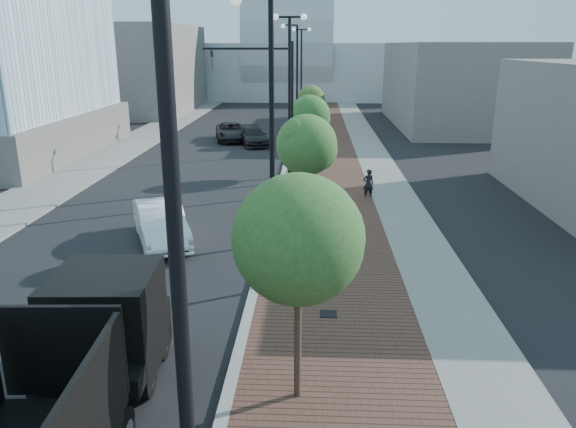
{
  "coord_description": "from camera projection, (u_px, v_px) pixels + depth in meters",
  "views": [
    {
      "loc": [
        1.91,
        -6.88,
        7.83
      ],
      "look_at": [
        1.0,
        12.0,
        2.0
      ],
      "focal_mm": 34.4,
      "sensor_mm": 36.0,
      "label": 1
    }
  ],
  "objects": [
    {
      "name": "dark_car_mid",
      "position": [
        231.0,
        132.0,
        46.61
      ],
      "size": [
        3.53,
        5.79,
        1.5
      ],
      "primitive_type": "imported",
      "rotation": [
        0.0,
        0.0,
        0.2
      ],
      "color": "black",
      "rests_on": "ground"
    },
    {
      "name": "dump_truck",
      "position": [
        51.0,
        422.0,
        9.86
      ],
      "size": [
        3.07,
        13.43,
        3.22
      ],
      "rotation": [
        0.0,
        0.0,
        0.05
      ],
      "color": "black",
      "rests_on": "ground"
    },
    {
      "name": "white_sedan",
      "position": [
        161.0,
        223.0,
        22.56
      ],
      "size": [
        3.6,
        5.32,
        1.66
      ],
      "primitive_type": "imported",
      "rotation": [
        0.0,
        0.0,
        0.4
      ],
      "color": "white",
      "rests_on": "ground"
    },
    {
      "name": "commercial_block_ne",
      "position": [
        457.0,
        85.0,
        54.77
      ],
      "size": [
        12.0,
        22.0,
        8.0
      ],
      "primitive_type": "cube",
      "color": "#69635E",
      "rests_on": "ground"
    },
    {
      "name": "streetlight_0",
      "position": [
        183.0,
        353.0,
        5.6
      ],
      "size": [
        1.72,
        0.56,
        9.28
      ],
      "color": "black",
      "rests_on": "ground"
    },
    {
      "name": "streetlight_4",
      "position": [
        301.0,
        78.0,
        51.42
      ],
      "size": [
        1.72,
        0.56,
        9.28
      ],
      "color": "black",
      "rests_on": "ground"
    },
    {
      "name": "tree_1",
      "position": [
        308.0,
        145.0,
        22.05
      ],
      "size": [
        2.48,
        2.45,
        5.2
      ],
      "color": "#382619",
      "rests_on": "ground"
    },
    {
      "name": "streetlight_2",
      "position": [
        290.0,
        105.0,
        28.51
      ],
      "size": [
        1.72,
        0.56,
        9.28
      ],
      "color": "black",
      "rests_on": "ground"
    },
    {
      "name": "tree_2",
      "position": [
        310.0,
        116.0,
        33.6
      ],
      "size": [
        2.52,
        2.49,
        4.93
      ],
      "color": "#382619",
      "rests_on": "ground"
    },
    {
      "name": "curb",
      "position": [
        292.0,
        139.0,
        47.12
      ],
      "size": [
        0.3,
        140.0,
        0.14
      ],
      "primitive_type": "cube",
      "color": "gray",
      "rests_on": "ground"
    },
    {
      "name": "tree_3",
      "position": [
        312.0,
        99.0,
        45.09
      ],
      "size": [
        2.29,
        2.23,
        4.66
      ],
      "color": "#382619",
      "rests_on": "ground"
    },
    {
      "name": "utility_cover_1",
      "position": [
        328.0,
        314.0,
        16.44
      ],
      "size": [
        0.5,
        0.5,
        0.02
      ],
      "primitive_type": "cube",
      "color": "black",
      "rests_on": "sidewalk"
    },
    {
      "name": "concrete_strip",
      "position": [
        365.0,
        140.0,
        46.83
      ],
      "size": [
        2.4,
        140.0,
        0.13
      ],
      "primitive_type": "cube",
      "color": "slate",
      "rests_on": "ground"
    },
    {
      "name": "west_sidewalk",
      "position": [
        142.0,
        138.0,
        47.72
      ],
      "size": [
        4.0,
        140.0,
        0.12
      ],
      "primitive_type": "cube",
      "color": "slate",
      "rests_on": "ground"
    },
    {
      "name": "pedestrian",
      "position": [
        368.0,
        184.0,
        29.01
      ],
      "size": [
        0.63,
        0.47,
        1.58
      ],
      "primitive_type": "imported",
      "rotation": [
        0.0,
        0.0,
        3.3
      ],
      "color": "black",
      "rests_on": "ground"
    },
    {
      "name": "convention_center",
      "position": [
        291.0,
        56.0,
        88.42
      ],
      "size": [
        50.0,
        30.0,
        50.0
      ],
      "color": "#A6ACB0",
      "rests_on": "ground"
    },
    {
      "name": "tree_0",
      "position": [
        301.0,
        239.0,
        11.57
      ],
      "size": [
        2.82,
        2.82,
        5.33
      ],
      "color": "#382619",
      "rests_on": "ground"
    },
    {
      "name": "streetlight_1",
      "position": [
        269.0,
        161.0,
        17.2
      ],
      "size": [
        1.44,
        0.56,
        9.21
      ],
      "color": "black",
      "rests_on": "ground"
    },
    {
      "name": "sidewalk",
      "position": [
        333.0,
        140.0,
        46.96
      ],
      "size": [
        7.0,
        140.0,
        0.12
      ],
      "primitive_type": "cube",
      "color": "#4C2D23",
      "rests_on": "ground"
    },
    {
      "name": "commercial_block_nw",
      "position": [
        131.0,
        69.0,
        65.67
      ],
      "size": [
        14.0,
        20.0,
        10.0
      ],
      "primitive_type": "cube",
      "color": "#645E5A",
      "rests_on": "ground"
    },
    {
      "name": "utility_cover_2",
      "position": [
        323.0,
        209.0,
        26.94
      ],
      "size": [
        0.5,
        0.5,
        0.02
      ],
      "primitive_type": "cube",
      "color": "black",
      "rests_on": "sidewalk"
    },
    {
      "name": "streetlight_3",
      "position": [
        295.0,
        94.0,
        40.11
      ],
      "size": [
        1.44,
        0.56,
        9.21
      ],
      "color": "black",
      "rests_on": "ground"
    },
    {
      "name": "traffic_mast",
      "position": [
        276.0,
        97.0,
        31.37
      ],
      "size": [
        5.09,
        0.2,
        8.0
      ],
      "color": "black",
      "rests_on": "ground"
    },
    {
      "name": "dark_car_far",
      "position": [
        253.0,
        136.0,
        44.56
      ],
      "size": [
        3.23,
        5.22,
        1.41
      ],
      "primitive_type": "imported",
      "rotation": [
        0.0,
        0.0,
        0.28
      ],
      "color": "black",
      "rests_on": "ground"
    }
  ]
}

